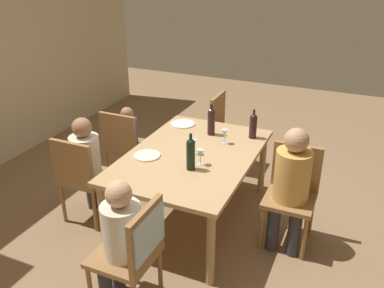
{
  "coord_description": "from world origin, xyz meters",
  "views": [
    {
      "loc": [
        -3.2,
        -1.41,
        2.46
      ],
      "look_at": [
        0.0,
        0.0,
        0.83
      ],
      "focal_mm": 38.19,
      "sensor_mm": 36.0,
      "label": 1
    }
  ],
  "objects_px": {
    "wine_bottle_tall_green": "(253,125)",
    "person_woman_host": "(291,181)",
    "chair_near": "(292,188)",
    "chair_right_end": "(226,126)",
    "person_man_guest": "(88,160)",
    "wine_bottle_dark_red": "(191,153)",
    "wine_bottle_short_olive": "(211,121)",
    "dinner_plate_host": "(147,156)",
    "wine_glass_near_right": "(224,133)",
    "person_child_small": "(130,138)",
    "chair_left_end": "(138,245)",
    "wine_glass_near_left": "(200,154)",
    "person_man_bearded": "(119,236)",
    "dinner_plate_guest_left": "(183,124)",
    "dining_table": "(192,160)",
    "chair_far_left": "(82,174)",
    "wine_glass_centre": "(194,144)",
    "chair_far_right": "(125,143)"
  },
  "relations": [
    {
      "from": "wine_bottle_short_olive",
      "to": "wine_glass_near_right",
      "type": "distance_m",
      "value": 0.26
    },
    {
      "from": "dinner_plate_host",
      "to": "wine_glass_near_right",
      "type": "bearing_deg",
      "value": -44.97
    },
    {
      "from": "chair_far_right",
      "to": "wine_glass_near_left",
      "type": "height_order",
      "value": "chair_far_right"
    },
    {
      "from": "chair_left_end",
      "to": "chair_far_left",
      "type": "height_order",
      "value": "same"
    },
    {
      "from": "person_man_guest",
      "to": "dinner_plate_guest_left",
      "type": "relative_size",
      "value": 4.06
    },
    {
      "from": "wine_bottle_short_olive",
      "to": "wine_glass_near_right",
      "type": "height_order",
      "value": "wine_bottle_short_olive"
    },
    {
      "from": "wine_bottle_dark_red",
      "to": "wine_bottle_tall_green",
      "type": "bearing_deg",
      "value": -19.4
    },
    {
      "from": "chair_right_end",
      "to": "dinner_plate_guest_left",
      "type": "bearing_deg",
      "value": -26.4
    },
    {
      "from": "chair_near",
      "to": "chair_right_end",
      "type": "bearing_deg",
      "value": -47.75
    },
    {
      "from": "wine_bottle_short_olive",
      "to": "wine_glass_near_left",
      "type": "xyz_separation_m",
      "value": [
        -0.67,
        -0.16,
        -0.05
      ]
    },
    {
      "from": "chair_left_end",
      "to": "wine_bottle_tall_green",
      "type": "bearing_deg",
      "value": -9.32
    },
    {
      "from": "chair_right_end",
      "to": "person_man_bearded",
      "type": "xyz_separation_m",
      "value": [
        -2.47,
        -0.06,
        0.1
      ]
    },
    {
      "from": "person_man_guest",
      "to": "wine_bottle_dark_red",
      "type": "relative_size",
      "value": 3.19
    },
    {
      "from": "chair_far_left",
      "to": "chair_left_end",
      "type": "bearing_deg",
      "value": -35.25
    },
    {
      "from": "person_child_small",
      "to": "chair_left_end",
      "type": "bearing_deg",
      "value": -56.71
    },
    {
      "from": "wine_bottle_tall_green",
      "to": "wine_glass_centre",
      "type": "relative_size",
      "value": 2.07
    },
    {
      "from": "chair_far_left",
      "to": "chair_right_end",
      "type": "height_order",
      "value": "same"
    },
    {
      "from": "person_man_guest",
      "to": "dinner_plate_guest_left",
      "type": "distance_m",
      "value": 1.15
    },
    {
      "from": "chair_near",
      "to": "chair_far_left",
      "type": "bearing_deg",
      "value": 16.3
    },
    {
      "from": "wine_bottle_tall_green",
      "to": "person_woman_host",
      "type": "bearing_deg",
      "value": -139.21
    },
    {
      "from": "chair_far_left",
      "to": "wine_bottle_dark_red",
      "type": "bearing_deg",
      "value": 9.8
    },
    {
      "from": "chair_right_end",
      "to": "wine_glass_near_left",
      "type": "distance_m",
      "value": 1.46
    },
    {
      "from": "chair_near",
      "to": "person_child_small",
      "type": "bearing_deg",
      "value": -9.56
    },
    {
      "from": "chair_right_end",
      "to": "wine_glass_near_left",
      "type": "xyz_separation_m",
      "value": [
        -1.41,
        -0.25,
        0.31
      ]
    },
    {
      "from": "chair_near",
      "to": "person_man_bearded",
      "type": "relative_size",
      "value": 0.85
    },
    {
      "from": "person_man_guest",
      "to": "wine_glass_near_right",
      "type": "xyz_separation_m",
      "value": [
        0.7,
        -1.16,
        0.21
      ]
    },
    {
      "from": "chair_near",
      "to": "chair_far_left",
      "type": "xyz_separation_m",
      "value": [
        -0.56,
        1.91,
        0.0
      ]
    },
    {
      "from": "chair_right_end",
      "to": "wine_bottle_short_olive",
      "type": "height_order",
      "value": "wine_bottle_short_olive"
    },
    {
      "from": "chair_left_end",
      "to": "dinner_plate_host",
      "type": "bearing_deg",
      "value": 25.74
    },
    {
      "from": "chair_far_right",
      "to": "dinner_plate_host",
      "type": "height_order",
      "value": "chair_far_right"
    },
    {
      "from": "chair_left_end",
      "to": "dining_table",
      "type": "bearing_deg",
      "value": 5.72
    },
    {
      "from": "dinner_plate_guest_left",
      "to": "chair_near",
      "type": "bearing_deg",
      "value": -111.98
    },
    {
      "from": "chair_near",
      "to": "dinner_plate_host",
      "type": "bearing_deg",
      "value": 13.2
    },
    {
      "from": "wine_glass_near_left",
      "to": "dining_table",
      "type": "bearing_deg",
      "value": 42.53
    },
    {
      "from": "dining_table",
      "to": "wine_bottle_short_olive",
      "type": "bearing_deg",
      "value": 0.06
    },
    {
      "from": "dining_table",
      "to": "wine_bottle_short_olive",
      "type": "distance_m",
      "value": 0.55
    },
    {
      "from": "chair_near",
      "to": "wine_bottle_dark_red",
      "type": "relative_size",
      "value": 2.71
    },
    {
      "from": "chair_left_end",
      "to": "chair_far_right",
      "type": "height_order",
      "value": "same"
    },
    {
      "from": "wine_glass_near_right",
      "to": "dinner_plate_host",
      "type": "bearing_deg",
      "value": 135.03
    },
    {
      "from": "person_woman_host",
      "to": "person_man_bearded",
      "type": "height_order",
      "value": "person_woman_host"
    },
    {
      "from": "wine_bottle_short_olive",
      "to": "dinner_plate_guest_left",
      "type": "relative_size",
      "value": 1.26
    },
    {
      "from": "dining_table",
      "to": "person_child_small",
      "type": "bearing_deg",
      "value": 66.83
    },
    {
      "from": "chair_near",
      "to": "dinner_plate_host",
      "type": "distance_m",
      "value": 1.37
    },
    {
      "from": "person_child_small",
      "to": "wine_bottle_short_olive",
      "type": "xyz_separation_m",
      "value": [
        0.09,
        -0.96,
        0.33
      ]
    },
    {
      "from": "chair_far_left",
      "to": "wine_bottle_tall_green",
      "type": "xyz_separation_m",
      "value": [
        1.06,
        -1.38,
        0.34
      ]
    },
    {
      "from": "chair_far_left",
      "to": "chair_far_right",
      "type": "relative_size",
      "value": 1.0
    },
    {
      "from": "chair_far_right",
      "to": "dinner_plate_guest_left",
      "type": "height_order",
      "value": "chair_far_right"
    },
    {
      "from": "person_woman_host",
      "to": "wine_bottle_dark_red",
      "type": "distance_m",
      "value": 0.91
    },
    {
      "from": "dinner_plate_guest_left",
      "to": "dining_table",
      "type": "bearing_deg",
      "value": -148.37
    },
    {
      "from": "chair_left_end",
      "to": "wine_bottle_dark_red",
      "type": "relative_size",
      "value": 2.71
    }
  ]
}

